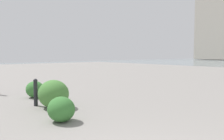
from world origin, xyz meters
TOP-DOWN VIEW (x-y plane):
  - building_highrise at (30.17, -68.76)m, footprint 11.65×13.47m
  - bollard_near at (5.60, -0.95)m, footprint 0.13×0.13m
  - shrub_low at (3.60, -0.78)m, footprint 0.70×0.63m
  - shrub_round at (5.01, -1.26)m, footprint 0.98×0.88m
  - shrub_wide at (6.94, -1.44)m, footprint 0.71×0.64m

SIDE VIEW (x-z plane):
  - shrub_low at x=3.60m, z-range 0.00..0.60m
  - shrub_wide at x=6.94m, z-range 0.00..0.61m
  - shrub_round at x=5.01m, z-range 0.00..0.83m
  - bollard_near at x=5.60m, z-range 0.02..0.86m
  - building_highrise at x=30.17m, z-range -1.03..25.94m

